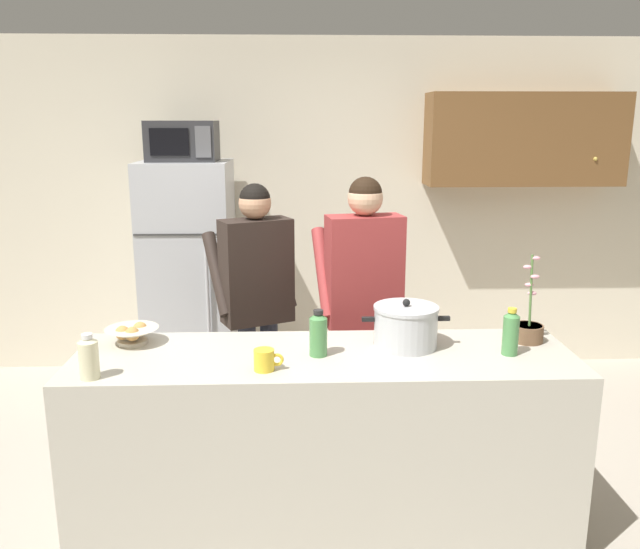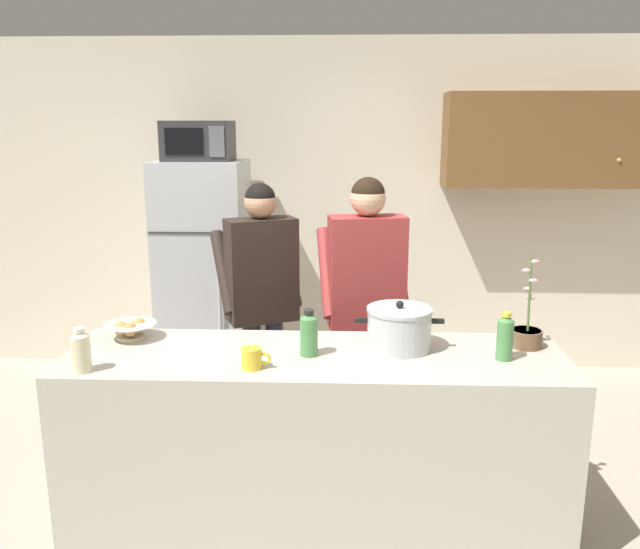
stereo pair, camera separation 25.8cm
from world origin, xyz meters
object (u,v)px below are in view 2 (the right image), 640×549
Objects in this scene: bread_bowl at (130,330)px; bottle_near_edge at (309,333)px; bottle_mid_counter at (505,337)px; bottle_far_corner at (81,350)px; microwave at (198,141)px; person_near_pot at (262,285)px; coffee_mug at (252,358)px; cooking_pot at (399,328)px; potted_orchid at (526,333)px; refrigerator at (205,274)px; person_by_sink at (366,287)px.

bottle_near_edge reaches higher than bread_bowl.
bottle_mid_counter is at bearing -1.23° from bottle_near_edge.
bread_bowl is 1.15× the size of bottle_mid_counter.
bread_bowl is 1.31× the size of bottle_far_corner.
microwave is 2.43× the size of bottle_far_corner.
bottle_near_edge is at bearing 178.77° from bottle_mid_counter.
person_near_pot is 1.13m from coffee_mug.
cooking_pot reaches higher than bottle_mid_counter.
potted_orchid is (1.94, -0.03, 0.02)m from bread_bowl.
refrigerator reaches higher than potted_orchid.
bottle_far_corner is at bearing -174.96° from coffee_mug.
bottle_near_edge is at bearing -64.41° from refrigerator.
refrigerator is 4.02× the size of cooking_pot.
refrigerator is 2.14m from coffee_mug.
refrigerator is 7.74× the size of bottle_near_edge.
refrigerator is 1.01× the size of person_by_sink.
bottle_mid_counter is at bearing -46.58° from refrigerator.
refrigerator is at bearing 87.85° from bottle_far_corner.
bottle_mid_counter is 1.88m from bottle_far_corner.
microwave reaches higher than bottle_far_corner.
coffee_mug is 0.30× the size of potted_orchid.
refrigerator is 2.11m from bottle_far_corner.
bottle_far_corner is at bearing -118.02° from person_near_pot.
bottle_mid_counter is at bearing -46.24° from microwave.
coffee_mug is 0.60× the size of bottle_near_edge.
bottle_far_corner is 0.45× the size of potted_orchid.
coffee_mug is 0.66× the size of bottle_far_corner.
cooking_pot is 0.72m from coffee_mug.
person_near_pot is at bearing 150.20° from potted_orchid.
bread_bowl reaches higher than coffee_mug.
bottle_mid_counter is 0.52× the size of potted_orchid.
bottle_mid_counter is at bearing -51.76° from person_by_sink.
person_by_sink is (1.18, -1.12, 0.20)m from refrigerator.
potted_orchid is at bearing 14.54° from coffee_mug.
bottle_near_edge is 0.51× the size of potted_orchid.
coffee_mug is at bearing -28.79° from bread_bowl.
refrigerator is at bearing 90.07° from microwave.
bread_bowl is 0.92m from bottle_near_edge.
bottle_mid_counter is at bearing -38.08° from person_near_pot.
bottle_mid_counter is (1.79, -0.21, 0.06)m from bread_bowl.
person_near_pot is 3.75× the size of potted_orchid.
person_near_pot is at bearing 53.57° from bread_bowl.
microwave is at bearing 89.76° from bread_bowl.
person_near_pot is at bearing 162.54° from person_by_sink.
person_by_sink is 12.83× the size of coffee_mug.
bottle_far_corner is (-1.40, -0.35, -0.01)m from cooking_pot.
bread_bowl is at bearing -126.43° from person_near_pot.
bottle_mid_counter reaches higher than bread_bowl.
person_near_pot is at bearing 141.92° from bottle_mid_counter.
person_by_sink reaches higher than bottle_near_edge.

